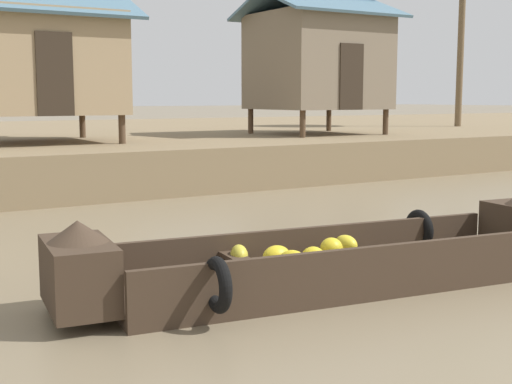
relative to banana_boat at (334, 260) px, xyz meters
The scene contains 5 objects.
ground_plane 5.18m from the banana_boat, 81.94° to the left, with size 300.00×300.00×0.00m, color #7A6B51.
riverbank_strip 17.18m from the banana_boat, 87.58° to the left, with size 160.00×20.00×0.99m, color #7F6B4C.
banana_boat is the anchor object (origin of this frame).
stilt_house_left 11.45m from the banana_boat, 91.44° to the left, with size 4.25×3.82×3.83m.
stilt_house_mid_left 13.67m from the banana_boat, 54.31° to the left, with size 4.05×3.59×4.12m.
Camera 1 is at (-5.34, -1.00, 2.06)m, focal length 49.20 mm.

